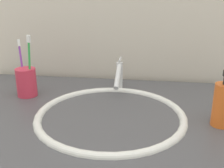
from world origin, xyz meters
TOP-DOWN VIEW (x-y plane):
  - sink_basin at (0.04, -0.02)m, footprint 0.45×0.45m
  - faucet at (0.04, 0.20)m, footprint 0.02×0.15m
  - toothbrush_cup at (-0.28, 0.11)m, footprint 0.07×0.07m
  - toothbrush_green at (-0.26, 0.10)m, footprint 0.03×0.02m
  - toothbrush_purple at (-0.30, 0.13)m, footprint 0.03×0.04m
  - soap_dispenser at (0.35, -0.03)m, footprint 0.05×0.06m

SIDE VIEW (x-z plane):
  - sink_basin at x=0.04m, z-range 0.71..0.85m
  - toothbrush_cup at x=-0.28m, z-range 0.83..0.93m
  - faucet at x=0.04m, z-range 0.83..0.95m
  - soap_dispenser at x=0.35m, z-range 0.81..0.97m
  - toothbrush_purple at x=-0.30m, z-range 0.84..1.03m
  - toothbrush_green at x=-0.26m, z-range 0.85..1.06m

